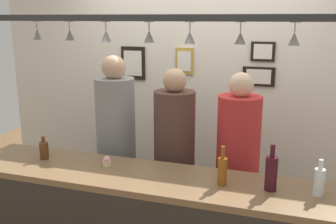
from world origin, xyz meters
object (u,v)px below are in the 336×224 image
bottle_beer_brown_stubby (44,150)px  picture_frame_upper_small (263,52)px  person_middle_brown_shirt (174,147)px  picture_frame_lower_pair (259,76)px  person_right_red_shirt (238,154)px  bottle_wine_dark_red (271,172)px  bottle_beer_amber_tall (222,170)px  picture_frame_crest (184,61)px  cupcake (107,161)px  picture_frame_caricature (133,63)px  bottle_soda_clear (319,181)px  person_left_grey_shirt (116,134)px

bottle_beer_brown_stubby → picture_frame_upper_small: (1.48, 1.35, 0.67)m
person_middle_brown_shirt → picture_frame_lower_pair: person_middle_brown_shirt is taller
person_right_red_shirt → bottle_wine_dark_red: (0.29, -0.60, 0.12)m
person_middle_brown_shirt → picture_frame_lower_pair: bearing=53.3°
bottle_beer_amber_tall → bottle_wine_dark_red: 0.30m
person_middle_brown_shirt → picture_frame_crest: picture_frame_crest is taller
person_middle_brown_shirt → bottle_wine_dark_red: size_ratio=5.47×
picture_frame_upper_small → picture_frame_lower_pair: (-0.03, 0.00, -0.23)m
bottle_beer_amber_tall → cupcake: 0.86m
person_middle_brown_shirt → picture_frame_caricature: bearing=131.5°
person_middle_brown_shirt → picture_frame_crest: bearing=100.3°
bottle_beer_amber_tall → bottle_soda_clear: size_ratio=1.13×
bottle_wine_dark_red → picture_frame_caricature: picture_frame_caricature is taller
bottle_beer_amber_tall → cupcake: bottle_beer_amber_tall is taller
person_middle_brown_shirt → bottle_beer_brown_stubby: bearing=-146.7°
bottle_beer_amber_tall → bottle_beer_brown_stubby: (-1.38, 0.05, -0.03)m
bottle_beer_amber_tall → picture_frame_lower_pair: size_ratio=0.87×
bottle_beer_brown_stubby → bottle_beer_amber_tall: bearing=-2.0°
person_right_red_shirt → bottle_wine_dark_red: bearing=-64.4°
bottle_soda_clear → picture_frame_lower_pair: picture_frame_lower_pair is taller
person_left_grey_shirt → picture_frame_caricature: picture_frame_caricature is taller
cupcake → picture_frame_crest: bearing=81.7°
person_right_red_shirt → picture_frame_crest: (-0.67, 0.79, 0.63)m
bottle_beer_brown_stubby → picture_frame_upper_small: picture_frame_upper_small is taller
picture_frame_upper_small → person_left_grey_shirt: bearing=-145.6°
cupcake → bottle_soda_clear: bearing=-1.1°
person_left_grey_shirt → picture_frame_upper_small: size_ratio=7.87×
bottle_wine_dark_red → picture_frame_upper_small: (-0.20, 1.39, 0.62)m
bottle_beer_amber_tall → picture_frame_upper_small: (0.10, 1.40, 0.64)m
person_left_grey_shirt → bottle_beer_brown_stubby: (-0.33, -0.57, 0.01)m
person_right_red_shirt → picture_frame_lower_pair: (0.06, 0.79, 0.51)m
person_right_red_shirt → bottle_wine_dark_red: 0.67m
person_middle_brown_shirt → bottle_soda_clear: (1.09, -0.59, 0.09)m
picture_frame_lower_pair → picture_frame_caricature: picture_frame_caricature is taller
bottle_beer_brown_stubby → picture_frame_caricature: size_ratio=0.53×
cupcake → person_right_red_shirt: bearing=32.8°
cupcake → picture_frame_crest: size_ratio=0.30×
person_right_red_shirt → picture_frame_crest: size_ratio=6.28×
picture_frame_lower_pair → bottle_beer_amber_tall: bearing=-93.0°
person_left_grey_shirt → person_right_red_shirt: size_ratio=1.06×
bottle_beer_amber_tall → picture_frame_crest: picture_frame_crest is taller
person_right_red_shirt → picture_frame_upper_small: (0.09, 0.79, 0.74)m
bottle_soda_clear → picture_frame_lower_pair: 1.52m
bottle_beer_brown_stubby → picture_frame_caricature: (0.17, 1.35, 0.52)m
person_left_grey_shirt → cupcake: person_left_grey_shirt is taller
person_middle_brown_shirt → picture_frame_crest: 1.01m
picture_frame_upper_small → bottle_beer_amber_tall: bearing=-94.1°
person_left_grey_shirt → person_middle_brown_shirt: size_ratio=1.05×
bottle_wine_dark_red → cupcake: (-1.15, 0.04, -0.08)m
cupcake → picture_frame_lower_pair: size_ratio=0.26×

